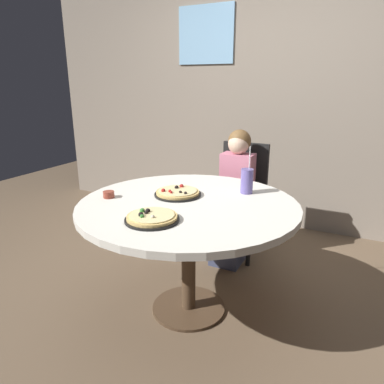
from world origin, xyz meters
The scene contains 9 objects.
ground_plane centered at (0.00, 0.00, 0.00)m, with size 8.00×8.00×0.00m, color brown.
wall_with_window centered at (0.00, 1.79, 1.45)m, with size 5.20×0.14×2.90m.
dining_table centered at (0.00, 0.00, 0.66)m, with size 1.33×1.33×0.75m.
chair_wooden centered at (0.00, 0.99, 0.53)m, with size 0.40×0.40×0.95m.
diner_child centered at (0.00, 0.81, 0.48)m, with size 0.26×0.41×1.08m.
pizza_veggie centered at (-0.12, 0.09, 0.77)m, with size 0.30×0.30×0.05m.
pizza_cheese centered at (-0.04, -0.35, 0.77)m, with size 0.29×0.29×0.05m.
soda_cup centered at (0.26, 0.33, 0.83)m, with size 0.08×0.08×0.31m.
sauce_bowl centered at (-0.49, -0.14, 0.77)m, with size 0.07×0.07×0.04m, color brown.
Camera 1 is at (0.92, -1.78, 1.44)m, focal length 32.97 mm.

